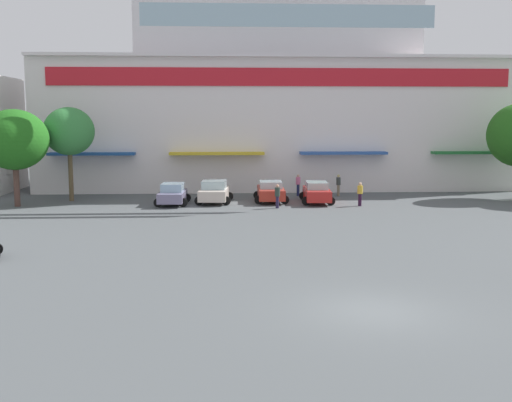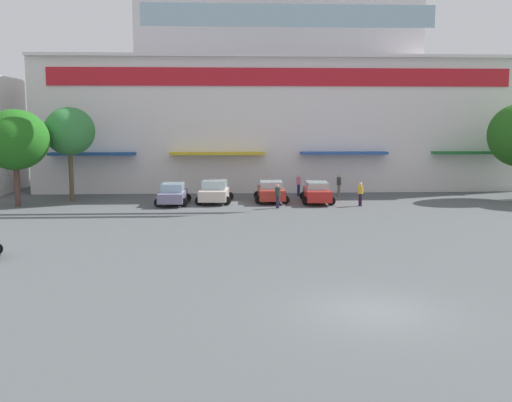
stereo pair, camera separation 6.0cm
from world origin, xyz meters
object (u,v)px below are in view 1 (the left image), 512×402
Objects in this scene: plaza_tree_2 at (69,132)px; pedestrian_3 at (338,184)px; parked_car_0 at (173,194)px; pedestrian_2 at (360,193)px; plaza_tree_0 at (14,140)px; parked_car_3 at (317,192)px; parked_car_2 at (271,191)px; pedestrian_1 at (298,184)px; pedestrian_0 at (277,195)px; parked_car_1 at (214,192)px.

pedestrian_3 is at bearing 4.82° from plaza_tree_2.
parked_car_0 is 12.61m from pedestrian_2.
parked_car_0 is at bearing 1.45° from plaza_tree_0.
parked_car_2 is at bearing 167.14° from parked_car_3.
parked_car_0 is 0.88× the size of parked_car_3.
pedestrian_1 is at bearing 53.16° from parked_car_2.
pedestrian_2 is at bearing -58.31° from pedestrian_1.
pedestrian_2 is (12.53, -1.38, 0.17)m from parked_car_0.
pedestrian_0 is (6.94, -2.06, 0.15)m from parked_car_0.
parked_car_3 is (7.09, -0.38, -0.03)m from parked_car_1.
parked_car_1 is 0.97× the size of parked_car_2.
pedestrian_1 is 3.02m from pedestrian_3.
parked_car_0 is at bearing -170.49° from parked_car_2.
pedestrian_0 is at bearing -86.85° from parked_car_2.
parked_car_2 is (17.02, 1.39, -3.67)m from plaza_tree_0.
plaza_tree_0 is at bearing -175.36° from parked_car_1.
pedestrian_1 is 6.58m from pedestrian_2.
parked_car_0 is at bearing -161.95° from pedestrian_3.
pedestrian_2 is (3.46, -5.60, -0.03)m from pedestrian_1.
parked_car_2 is at bearing -152.21° from pedestrian_3.
pedestrian_1 is 1.03× the size of pedestrian_2.
plaza_tree_0 reaches higher than parked_car_0.
plaza_tree_2 is 8.72m from parked_car_0.
parked_car_0 is 0.95× the size of parked_car_1.
parked_car_0 is 2.45× the size of pedestrian_2.
pedestrian_2 reaches higher than parked_car_0.
plaza_tree_0 is 13.61m from parked_car_1.
pedestrian_1 is (9.07, 4.22, 0.20)m from parked_car_0.
plaza_tree_2 is 20.57m from pedestrian_2.
plaza_tree_2 reaches higher than pedestrian_2.
parked_car_0 is 2.51× the size of pedestrian_0.
plaza_tree_0 is 1.44× the size of parked_car_3.
parked_car_1 is 3.97m from parked_car_2.
pedestrian_3 reaches higher than parked_car_2.
parked_car_1 is at bearing 4.64° from plaza_tree_0.
parked_car_0 is at bearing 163.43° from pedestrian_0.
pedestrian_3 is at bearing 18.05° from parked_car_0.
parked_car_0 is 10.01m from pedestrian_1.
pedestrian_3 is at bearing -5.36° from pedestrian_1.
pedestrian_2 is (5.59, 0.68, 0.02)m from pedestrian_0.
parked_car_1 is at bearing 167.35° from pedestrian_2.
pedestrian_3 reaches higher than parked_car_3.
pedestrian_0 is 7.91m from pedestrian_3.
pedestrian_2 is at bearing -10.51° from plaza_tree_2.
pedestrian_0 reaches higher than parked_car_2.
parked_car_0 is 9.91m from parked_car_3.
parked_car_3 is (3.14, -0.72, 0.00)m from parked_car_2.
plaza_tree_2 is at bearing -175.18° from pedestrian_3.
plaza_tree_0 is at bearing 177.19° from pedestrian_2.
plaza_tree_0 is at bearing -175.32° from parked_car_2.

